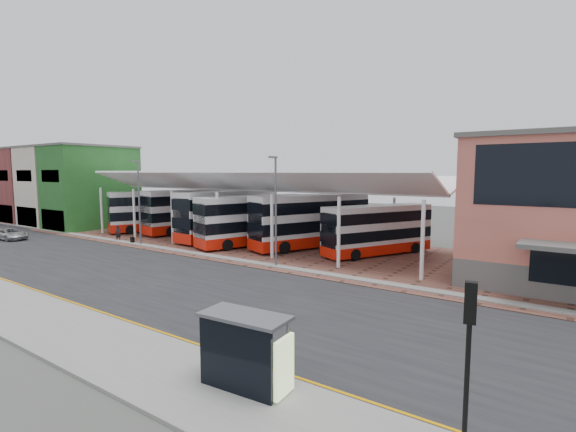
# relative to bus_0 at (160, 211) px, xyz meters

# --- Properties ---
(ground) EXTENTS (140.00, 140.00, 0.00)m
(ground) POSITION_rel_bus_0_xyz_m (20.22, -13.57, -2.37)
(ground) COLOR #3E403C
(road) EXTENTS (120.00, 14.00, 0.02)m
(road) POSITION_rel_bus_0_xyz_m (20.22, -14.57, -2.36)
(road) COLOR black
(road) RESTS_ON ground
(forecourt) EXTENTS (72.00, 16.00, 0.06)m
(forecourt) POSITION_rel_bus_0_xyz_m (22.22, -0.57, -2.34)
(forecourt) COLOR brown
(forecourt) RESTS_ON ground
(sidewalk) EXTENTS (120.00, 4.00, 0.14)m
(sidewalk) POSITION_rel_bus_0_xyz_m (20.22, -22.57, -2.30)
(sidewalk) COLOR slate
(sidewalk) RESTS_ON ground
(north_kerb) EXTENTS (120.00, 0.80, 0.14)m
(north_kerb) POSITION_rel_bus_0_xyz_m (20.22, -7.37, -2.30)
(north_kerb) COLOR slate
(north_kerb) RESTS_ON ground
(yellow_line_near) EXTENTS (120.00, 0.12, 0.01)m
(yellow_line_near) POSITION_rel_bus_0_xyz_m (20.22, -20.57, -2.35)
(yellow_line_near) COLOR #DC9000
(yellow_line_near) RESTS_ON road
(yellow_line_far) EXTENTS (120.00, 0.12, 0.01)m
(yellow_line_far) POSITION_rel_bus_0_xyz_m (20.22, -20.27, -2.35)
(yellow_line_far) COLOR #DC9000
(yellow_line_far) RESTS_ON road
(canopy) EXTENTS (37.00, 11.63, 7.07)m
(canopy) POSITION_rel_bus_0_xyz_m (14.22, 0.37, 3.43)
(canopy) COLOR silver
(canopy) RESTS_ON ground
(shop_green) EXTENTS (6.40, 10.20, 10.22)m
(shop_green) POSITION_rel_bus_0_xyz_m (-9.78, -2.59, 2.75)
(shop_green) COLOR #256125
(shop_green) RESTS_ON ground
(shop_cream) EXTENTS (6.40, 10.20, 10.22)m
(shop_cream) POSITION_rel_bus_0_xyz_m (-16.28, -2.59, 2.75)
(shop_cream) COLOR beige
(shop_cream) RESTS_ON ground
(shop_brick) EXTENTS (6.40, 10.20, 10.22)m
(shop_brick) POSITION_rel_bus_0_xyz_m (-22.78, -2.59, 2.75)
(shop_brick) COLOR brown
(shop_brick) RESTS_ON ground
(shop_ochre) EXTENTS (6.40, 10.20, 10.22)m
(shop_ochre) POSITION_rel_bus_0_xyz_m (-29.28, -2.59, 2.75)
(shop_ochre) COLOR #AD8C44
(shop_ochre) RESTS_ON ground
(lamp_west) EXTENTS (0.16, 0.90, 8.07)m
(lamp_west) POSITION_rel_bus_0_xyz_m (6.22, -7.29, 1.99)
(lamp_west) COLOR #56585F
(lamp_west) RESTS_ON ground
(lamp_east) EXTENTS (0.16, 0.90, 8.07)m
(lamp_east) POSITION_rel_bus_0_xyz_m (22.22, -7.29, 1.99)
(lamp_east) COLOR #56585F
(lamp_east) RESTS_ON ground
(bus_0) EXTENTS (7.33, 11.27, 4.65)m
(bus_0) POSITION_rel_bus_0_xyz_m (0.00, 0.00, 0.00)
(bus_0) COLOR silver
(bus_0) RESTS_ON forecourt
(bus_1) EXTENTS (4.73, 12.11, 4.87)m
(bus_1) POSITION_rel_bus_0_xyz_m (3.76, 1.70, 0.11)
(bus_1) COLOR silver
(bus_1) RESTS_ON forecourt
(bus_2) EXTENTS (3.59, 12.18, 4.95)m
(bus_2) POSITION_rel_bus_0_xyz_m (10.46, 0.34, 0.15)
(bus_2) COLOR silver
(bus_2) RESTS_ON forecourt
(bus_3) EXTENTS (6.16, 11.54, 4.66)m
(bus_3) POSITION_rel_bus_0_xyz_m (15.12, -1.07, 0.00)
(bus_3) COLOR silver
(bus_3) RESTS_ON forecourt
(bus_4) EXTENTS (6.90, 11.91, 4.84)m
(bus_4) POSITION_rel_bus_0_xyz_m (20.23, 0.82, 0.10)
(bus_4) COLOR silver
(bus_4) RESTS_ON forecourt
(bus_5) EXTENTS (6.53, 10.00, 4.13)m
(bus_5) POSITION_rel_bus_0_xyz_m (26.60, 1.14, -0.26)
(bus_5) COLOR silver
(bus_5) RESTS_ON forecourt
(silver_car) EXTENTS (4.42, 2.34, 1.18)m
(silver_car) POSITION_rel_bus_0_xyz_m (-7.65, -12.92, -1.76)
(silver_car) COLOR #B2B5BA
(silver_car) RESTS_ON road
(pedestrian) EXTENTS (0.48, 0.63, 1.56)m
(pedestrian) POSITION_rel_bus_0_xyz_m (2.45, -7.15, -1.53)
(pedestrian) COLOR black
(pedestrian) RESTS_ON forecourt
(suitcase) EXTENTS (0.36, 0.25, 0.61)m
(suitcase) POSITION_rel_bus_0_xyz_m (4.87, -7.24, -2.01)
(suitcase) COLOR black
(suitcase) RESTS_ON forecourt
(bus_shelter) EXTENTS (3.04, 1.57, 2.35)m
(bus_shelter) POSITION_rel_bus_0_xyz_m (32.01, -22.07, -0.76)
(bus_shelter) COLOR black
(bus_shelter) RESTS_ON sidewalk
(traffic_signal_west) EXTENTS (0.32, 0.27, 4.23)m
(traffic_signal_west) POSITION_rel_bus_0_xyz_m (38.18, -21.17, 0.59)
(traffic_signal_west) COLOR black
(traffic_signal_west) RESTS_ON sidewalk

